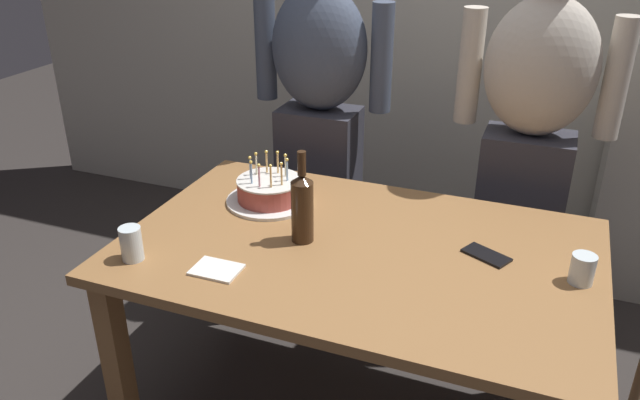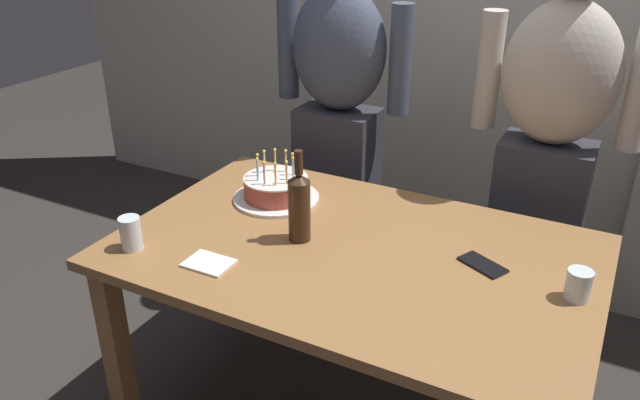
% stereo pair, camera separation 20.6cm
% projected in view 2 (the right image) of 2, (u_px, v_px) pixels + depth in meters
% --- Properties ---
extents(back_wall, '(5.20, 0.10, 2.60)m').
position_uv_depth(back_wall, '(494.00, 0.00, 2.97)').
color(back_wall, beige).
rests_on(back_wall, ground_plane).
extents(dining_table, '(1.50, 0.96, 0.74)m').
position_uv_depth(dining_table, '(353.00, 273.00, 2.03)').
color(dining_table, olive).
rests_on(dining_table, ground_plane).
extents(birthday_cake, '(0.32, 0.32, 0.18)m').
position_uv_depth(birthday_cake, '(276.00, 189.00, 2.28)').
color(birthday_cake, white).
rests_on(birthday_cake, dining_table).
extents(water_glass_near, '(0.07, 0.07, 0.11)m').
position_uv_depth(water_glass_near, '(131.00, 233.00, 1.96)').
color(water_glass_near, silver).
rests_on(water_glass_near, dining_table).
extents(water_glass_far, '(0.07, 0.07, 0.09)m').
position_uv_depth(water_glass_far, '(578.00, 285.00, 1.71)').
color(water_glass_far, silver).
rests_on(water_glass_far, dining_table).
extents(wine_bottle, '(0.07, 0.07, 0.31)m').
position_uv_depth(wine_bottle, '(299.00, 205.00, 1.98)').
color(wine_bottle, '#382314').
rests_on(wine_bottle, dining_table).
extents(cell_phone, '(0.16, 0.13, 0.01)m').
position_uv_depth(cell_phone, '(483.00, 265.00, 1.88)').
color(cell_phone, black).
rests_on(cell_phone, dining_table).
extents(napkin_stack, '(0.14, 0.11, 0.01)m').
position_uv_depth(napkin_stack, '(209.00, 263.00, 1.89)').
color(napkin_stack, white).
rests_on(napkin_stack, dining_table).
extents(person_man_bearded, '(0.61, 0.27, 1.66)m').
position_uv_depth(person_man_bearded, '(338.00, 119.00, 2.70)').
color(person_man_bearded, '#33333D').
rests_on(person_man_bearded, ground_plane).
extents(person_woman_cardigan, '(0.61, 0.27, 1.66)m').
position_uv_depth(person_woman_cardigan, '(547.00, 154.00, 2.34)').
color(person_woman_cardigan, '#33333D').
rests_on(person_woman_cardigan, ground_plane).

